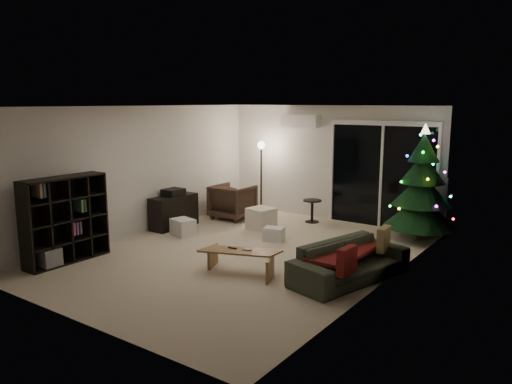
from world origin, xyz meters
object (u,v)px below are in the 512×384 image
sofa (350,261)px  christmas_tree (422,183)px  coffee_table (240,262)px  armchair (233,202)px  bookshelf (59,218)px  media_cabinet (174,212)px

sofa → christmas_tree: size_ratio=0.89×
sofa → christmas_tree: (0.14, 2.78, 0.81)m
sofa → coffee_table: 1.64m
christmas_tree → armchair: bearing=-170.2°
armchair → sofa: 4.35m
bookshelf → coffee_table: bearing=32.4°
coffee_table → armchair: bearing=109.0°
coffee_table → bookshelf: bearing=-178.0°
sofa → armchair: bearing=76.0°
media_cabinet → coffee_table: media_cabinet is taller
bookshelf → sofa: 4.71m
armchair → bookshelf: bearing=80.4°
bookshelf → media_cabinet: 2.66m
media_cabinet → coffee_table: (2.82, -1.45, -0.15)m
sofa → bookshelf: bearing=128.5°
armchair → sofa: size_ratio=0.44×
sofa → christmas_tree: christmas_tree is taller
media_cabinet → armchair: 1.43m
bookshelf → media_cabinet: size_ratio=1.31×
media_cabinet → armchair: size_ratio=1.28×
armchair → coffee_table: 3.64m
media_cabinet → sofa: bearing=-10.3°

